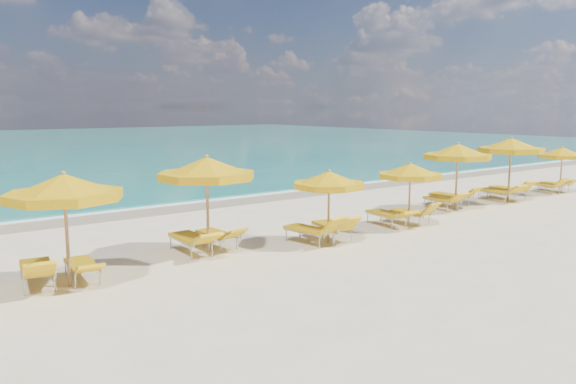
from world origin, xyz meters
TOP-DOWN VIEW (x-y plane):
  - ground_plane at (0.00, 0.00)m, footprint 120.00×120.00m
  - ocean at (0.00, 48.00)m, footprint 120.00×80.00m
  - wet_sand_band at (0.00, 7.40)m, footprint 120.00×2.60m
  - foam_line at (0.00, 8.20)m, footprint 120.00×1.20m
  - whitecap_far at (8.00, 24.00)m, footprint 18.00×0.30m
  - umbrella_2 at (-7.10, -0.16)m, footprint 2.63×2.63m
  - umbrella_3 at (-3.34, 0.56)m, footprint 3.14×3.14m
  - umbrella_4 at (-0.10, -0.54)m, footprint 2.58×2.58m
  - umbrella_5 at (3.40, -0.44)m, footprint 2.74×2.74m
  - umbrella_6 at (7.19, 0.59)m, footprint 2.62×2.62m
  - umbrella_7 at (10.66, 0.57)m, footprint 2.86×2.86m
  - umbrella_8 at (14.36, 0.33)m, footprint 2.55×2.55m
  - lounger_2_left at (-7.65, 0.25)m, footprint 0.91×1.99m
  - lounger_2_right at (-6.75, 0.09)m, footprint 0.74×1.82m
  - lounger_3_left at (-3.73, 0.74)m, footprint 0.71×2.02m
  - lounger_3_right at (-2.84, 0.93)m, footprint 0.70×1.81m
  - lounger_4_left at (-0.56, -0.30)m, footprint 0.91×1.93m
  - lounger_4_right at (0.30, -0.27)m, footprint 0.96×1.91m
  - lounger_5_left at (2.93, 0.05)m, footprint 0.85×2.01m
  - lounger_5_right at (3.90, -0.11)m, footprint 0.69×1.71m
  - lounger_6_left at (6.78, 0.89)m, footprint 0.83×1.87m
  - lounger_6_right at (7.70, 1.19)m, footprint 0.86×2.01m
  - lounger_7_left at (10.14, 0.74)m, footprint 0.76×1.98m
  - lounger_7_right at (11.04, 0.77)m, footprint 1.00×2.05m
  - lounger_8_left at (13.86, 0.71)m, footprint 0.81×1.70m
  - lounger_8_right at (14.80, 0.75)m, footprint 0.76×1.69m

SIDE VIEW (x-z plane):
  - ground_plane at x=0.00m, z-range 0.00..0.00m
  - ocean at x=0.00m, z-range -0.15..0.15m
  - wet_sand_band at x=0.00m, z-range -0.01..0.01m
  - foam_line at x=0.00m, z-range -0.01..0.01m
  - whitecap_far at x=8.00m, z-range -0.03..0.03m
  - lounger_8_right at x=14.80m, z-range -0.14..0.53m
  - lounger_8_left at x=13.86m, z-range -0.18..0.59m
  - lounger_2_right at x=-6.75m, z-range -0.11..0.52m
  - lounger_3_right at x=-2.84m, z-range -0.14..0.56m
  - lounger_5_right at x=3.90m, z-range -0.20..0.62m
  - lounger_6_left at x=6.78m, z-range -0.17..0.62m
  - lounger_5_left at x=2.93m, z-range -0.12..0.58m
  - lounger_4_right at x=0.30m, z-range -0.20..0.67m
  - lounger_2_left at x=-7.65m, z-range -0.18..0.65m
  - lounger_7_left at x=10.14m, z-range -0.17..0.65m
  - lounger_3_left at x=-3.73m, z-range -0.15..0.63m
  - lounger_4_left at x=-0.56m, z-range -0.22..0.70m
  - lounger_6_right at x=7.70m, z-range -0.19..0.67m
  - lounger_7_right at x=11.04m, z-range -0.21..0.71m
  - umbrella_5 at x=3.40m, z-range 0.74..2.83m
  - umbrella_4 at x=-0.10m, z-range 0.74..2.83m
  - umbrella_8 at x=14.36m, z-range 0.74..2.84m
  - umbrella_2 at x=-7.10m, z-range 0.88..3.37m
  - umbrella_6 at x=7.19m, z-range 0.89..3.41m
  - umbrella_3 at x=-3.34m, z-range 0.92..3.51m
  - umbrella_7 at x=10.66m, z-range 0.93..3.56m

